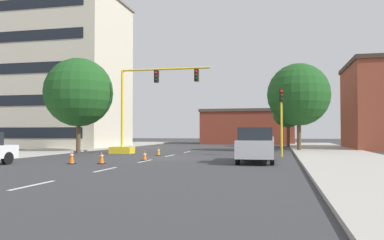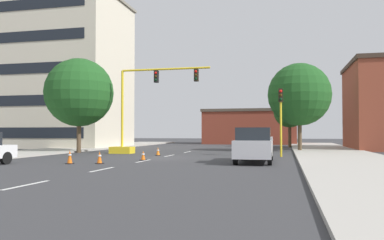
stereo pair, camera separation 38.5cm
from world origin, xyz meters
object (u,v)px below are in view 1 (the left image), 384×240
(traffic_light_pole_right, at_px, (281,107))
(traffic_cone_roadside_c, at_px, (72,157))
(traffic_cone_roadside_a, at_px, (102,158))
(traffic_cone_roadside_b, at_px, (158,151))
(pickup_truck_silver, at_px, (256,145))
(traffic_signal_gantry, at_px, (134,126))
(tree_right_far, at_px, (288,112))
(traffic_cone_roadside_d, at_px, (145,156))
(tree_left_near, at_px, (79,92))
(tree_right_mid, at_px, (299,95))

(traffic_light_pole_right, xyz_separation_m, traffic_cone_roadside_c, (-11.22, -8.81, -3.14))
(traffic_cone_roadside_a, xyz_separation_m, traffic_cone_roadside_b, (0.73, 8.04, -0.04))
(traffic_cone_roadside_c, bearing_deg, pickup_truck_silver, 18.78)
(traffic_signal_gantry, xyz_separation_m, tree_right_far, (12.43, 16.42, 1.85))
(traffic_light_pole_right, height_order, traffic_cone_roadside_b, traffic_light_pole_right)
(traffic_cone_roadside_b, distance_m, traffic_cone_roadside_c, 8.79)
(traffic_cone_roadside_d, bearing_deg, traffic_cone_roadside_a, -114.72)
(traffic_cone_roadside_b, bearing_deg, traffic_cone_roadside_a, -95.17)
(tree_left_near, bearing_deg, traffic_signal_gantry, -3.29)
(traffic_light_pole_right, height_order, traffic_cone_roadside_c, traffic_light_pole_right)
(tree_right_far, distance_m, traffic_cone_roadside_d, 25.30)
(tree_right_mid, relative_size, traffic_cone_roadside_a, 11.30)
(traffic_signal_gantry, relative_size, tree_right_mid, 1.04)
(tree_right_far, xyz_separation_m, tree_left_near, (-17.48, -16.13, 1.04))
(traffic_light_pole_right, height_order, tree_right_mid, tree_right_mid)
(tree_right_far, bearing_deg, traffic_signal_gantry, -127.13)
(traffic_signal_gantry, relative_size, traffic_cone_roadside_a, 11.70)
(traffic_cone_roadside_c, distance_m, traffic_cone_roadside_d, 4.58)
(traffic_signal_gantry, xyz_separation_m, traffic_cone_roadside_a, (1.96, -9.95, -1.85))
(tree_left_near, xyz_separation_m, traffic_cone_roadside_a, (7.01, -10.24, -4.74))
(traffic_cone_roadside_c, bearing_deg, traffic_cone_roadside_d, 49.81)
(traffic_signal_gantry, xyz_separation_m, traffic_light_pole_right, (11.63, -1.59, 1.34))
(tree_right_mid, height_order, traffic_cone_roadside_a, tree_right_mid)
(tree_right_mid, xyz_separation_m, traffic_cone_roadside_d, (-9.81, -13.40, -4.81))
(traffic_signal_gantry, bearing_deg, tree_right_mid, 26.25)
(tree_right_mid, bearing_deg, traffic_cone_roadside_a, -124.28)
(traffic_light_pole_right, bearing_deg, traffic_cone_roadside_d, -147.28)
(tree_left_near, bearing_deg, traffic_cone_roadside_d, -40.51)
(pickup_truck_silver, relative_size, traffic_cone_roadside_b, 8.88)
(traffic_cone_roadside_c, xyz_separation_m, traffic_cone_roadside_d, (2.96, 3.50, -0.10))
(tree_right_mid, bearing_deg, traffic_cone_roadside_b, -141.28)
(traffic_cone_roadside_a, xyz_separation_m, traffic_cone_roadside_d, (1.41, 3.05, -0.05))
(traffic_cone_roadside_b, bearing_deg, tree_right_mid, 38.72)
(pickup_truck_silver, bearing_deg, traffic_cone_roadside_d, 178.49)
(traffic_signal_gantry, bearing_deg, traffic_light_pole_right, -7.81)
(tree_right_mid, distance_m, traffic_cone_roadside_c, 21.70)
(tree_right_mid, relative_size, traffic_cone_roadside_c, 10.06)
(traffic_light_pole_right, xyz_separation_m, pickup_truck_silver, (-1.44, -5.48, -2.55))
(traffic_light_pole_right, height_order, pickup_truck_silver, traffic_light_pole_right)
(traffic_signal_gantry, height_order, traffic_cone_roadside_b, traffic_signal_gantry)
(tree_right_far, height_order, traffic_cone_roadside_c, tree_right_far)
(traffic_light_pole_right, xyz_separation_m, traffic_cone_roadside_b, (-8.94, -0.31, -3.23))
(traffic_signal_gantry, relative_size, traffic_cone_roadside_d, 13.85)
(traffic_cone_roadside_a, distance_m, traffic_cone_roadside_d, 3.36)
(tree_right_far, height_order, pickup_truck_silver, tree_right_far)
(traffic_signal_gantry, relative_size, traffic_cone_roadside_b, 13.39)
(tree_right_far, distance_m, tree_left_near, 23.81)
(traffic_signal_gantry, bearing_deg, tree_left_near, 176.71)
(traffic_signal_gantry, relative_size, traffic_light_pole_right, 1.70)
(tree_right_far, bearing_deg, tree_right_mid, -85.71)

